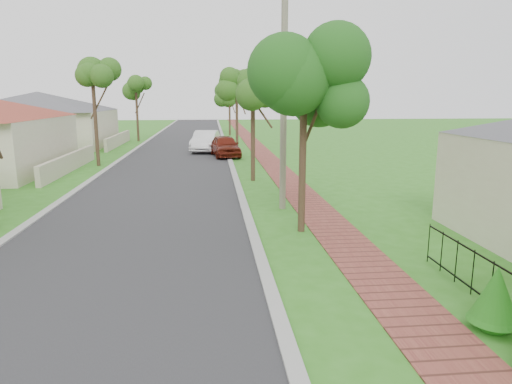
{
  "coord_description": "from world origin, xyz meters",
  "views": [
    {
      "loc": [
        -0.57,
        -6.61,
        4.14
      ],
      "look_at": [
        0.67,
        5.99,
        1.5
      ],
      "focal_mm": 32.0,
      "sensor_mm": 36.0,
      "label": 1
    }
  ],
  "objects_px": {
    "parked_car_red": "(225,146)",
    "utility_pole": "(284,89)",
    "near_tree": "(304,87)",
    "parked_car_white": "(206,141)"
  },
  "relations": [
    {
      "from": "parked_car_red",
      "to": "utility_pole",
      "type": "xyz_separation_m",
      "value": [
        1.67,
        -15.65,
        3.66
      ]
    },
    {
      "from": "parked_car_red",
      "to": "near_tree",
      "type": "distance_m",
      "value": 19.09
    },
    {
      "from": "parked_car_red",
      "to": "near_tree",
      "type": "height_order",
      "value": "near_tree"
    },
    {
      "from": "near_tree",
      "to": "parked_car_white",
      "type": "bearing_deg",
      "value": 98.31
    },
    {
      "from": "parked_car_white",
      "to": "utility_pole",
      "type": "relative_size",
      "value": 0.55
    },
    {
      "from": "parked_car_white",
      "to": "near_tree",
      "type": "distance_m",
      "value": 22.44
    },
    {
      "from": "parked_car_white",
      "to": "near_tree",
      "type": "height_order",
      "value": "near_tree"
    },
    {
      "from": "utility_pole",
      "to": "parked_car_red",
      "type": "bearing_deg",
      "value": 96.1
    },
    {
      "from": "near_tree",
      "to": "utility_pole",
      "type": "height_order",
      "value": "utility_pole"
    },
    {
      "from": "parked_car_red",
      "to": "near_tree",
      "type": "relative_size",
      "value": 0.79
    }
  ]
}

